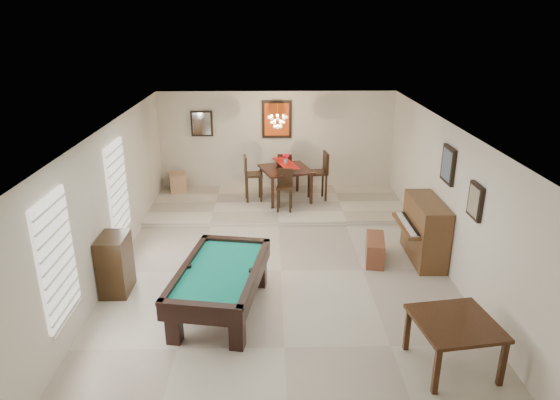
{
  "coord_description": "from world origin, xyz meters",
  "views": [
    {
      "loc": [
        -0.19,
        -8.08,
        4.37
      ],
      "look_at": [
        0.0,
        0.6,
        1.15
      ],
      "focal_mm": 32.0,
      "sensor_mm": 36.0,
      "label": 1
    }
  ],
  "objects_px": {
    "square_table": "(453,344)",
    "flower_vase": "(286,159)",
    "pool_table": "(221,290)",
    "dining_chair_south": "(285,190)",
    "piano_bench": "(375,249)",
    "dining_chair_west": "(253,178)",
    "dining_chair_east": "(317,176)",
    "dining_chair_north": "(285,171)",
    "corner_bench": "(178,182)",
    "apothecary_chest": "(115,264)",
    "chandelier": "(278,117)",
    "upright_piano": "(418,230)",
    "dining_table": "(286,182)"
  },
  "relations": [
    {
      "from": "square_table",
      "to": "flower_vase",
      "type": "bearing_deg",
      "value": 107.98
    },
    {
      "from": "pool_table",
      "to": "dining_chair_south",
      "type": "relative_size",
      "value": 2.28
    },
    {
      "from": "pool_table",
      "to": "piano_bench",
      "type": "bearing_deg",
      "value": 40.73
    },
    {
      "from": "piano_bench",
      "to": "dining_chair_west",
      "type": "relative_size",
      "value": 0.75
    },
    {
      "from": "dining_chair_south",
      "to": "dining_chair_east",
      "type": "xyz_separation_m",
      "value": [
        0.82,
        0.72,
        0.11
      ]
    },
    {
      "from": "dining_chair_north",
      "to": "corner_bench",
      "type": "distance_m",
      "value": 2.78
    },
    {
      "from": "apothecary_chest",
      "to": "flower_vase",
      "type": "height_order",
      "value": "flower_vase"
    },
    {
      "from": "dining_chair_south",
      "to": "corner_bench",
      "type": "height_order",
      "value": "dining_chair_south"
    },
    {
      "from": "chandelier",
      "to": "upright_piano",
      "type": "bearing_deg",
      "value": -46.95
    },
    {
      "from": "dining_chair_east",
      "to": "corner_bench",
      "type": "relative_size",
      "value": 2.31
    },
    {
      "from": "piano_bench",
      "to": "dining_chair_west",
      "type": "bearing_deg",
      "value": 127.77
    },
    {
      "from": "upright_piano",
      "to": "dining_chair_north",
      "type": "relative_size",
      "value": 1.42
    },
    {
      "from": "dining_table",
      "to": "dining_chair_south",
      "type": "xyz_separation_m",
      "value": [
        -0.05,
        -0.72,
        0.02
      ]
    },
    {
      "from": "pool_table",
      "to": "dining_chair_east",
      "type": "bearing_deg",
      "value": 77.44
    },
    {
      "from": "pool_table",
      "to": "apothecary_chest",
      "type": "bearing_deg",
      "value": 169.81
    },
    {
      "from": "apothecary_chest",
      "to": "dining_table",
      "type": "xyz_separation_m",
      "value": [
        2.95,
        4.09,
        0.08
      ]
    },
    {
      "from": "dining_chair_south",
      "to": "dining_chair_north",
      "type": "bearing_deg",
      "value": 94.0
    },
    {
      "from": "square_table",
      "to": "corner_bench",
      "type": "height_order",
      "value": "square_table"
    },
    {
      "from": "dining_chair_south",
      "to": "dining_chair_west",
      "type": "relative_size",
      "value": 0.86
    },
    {
      "from": "apothecary_chest",
      "to": "dining_chair_west",
      "type": "relative_size",
      "value": 0.9
    },
    {
      "from": "dining_chair_north",
      "to": "dining_chair_east",
      "type": "bearing_deg",
      "value": 143.34
    },
    {
      "from": "apothecary_chest",
      "to": "corner_bench",
      "type": "height_order",
      "value": "apothecary_chest"
    },
    {
      "from": "piano_bench",
      "to": "dining_chair_south",
      "type": "relative_size",
      "value": 0.87
    },
    {
      "from": "upright_piano",
      "to": "piano_bench",
      "type": "relative_size",
      "value": 1.68
    },
    {
      "from": "dining_chair_west",
      "to": "chandelier",
      "type": "xyz_separation_m",
      "value": [
        0.58,
        -0.21,
        1.52
      ]
    },
    {
      "from": "piano_bench",
      "to": "dining_table",
      "type": "bearing_deg",
      "value": 117.25
    },
    {
      "from": "dining_chair_west",
      "to": "apothecary_chest",
      "type": "bearing_deg",
      "value": 144.88
    },
    {
      "from": "dining_table",
      "to": "dining_chair_south",
      "type": "distance_m",
      "value": 0.72
    },
    {
      "from": "apothecary_chest",
      "to": "pool_table",
      "type": "bearing_deg",
      "value": -19.81
    },
    {
      "from": "upright_piano",
      "to": "dining_chair_west",
      "type": "height_order",
      "value": "dining_chair_west"
    },
    {
      "from": "square_table",
      "to": "dining_chair_south",
      "type": "bearing_deg",
      "value": 110.65
    },
    {
      "from": "dining_chair_south",
      "to": "corner_bench",
      "type": "bearing_deg",
      "value": 158.52
    },
    {
      "from": "dining_chair_north",
      "to": "flower_vase",
      "type": "bearing_deg",
      "value": 96.61
    },
    {
      "from": "dining_chair_south",
      "to": "dining_chair_north",
      "type": "distance_m",
      "value": 1.46
    },
    {
      "from": "chandelier",
      "to": "dining_chair_north",
      "type": "bearing_deg",
      "value": 77.66
    },
    {
      "from": "corner_bench",
      "to": "chandelier",
      "type": "xyz_separation_m",
      "value": [
        2.56,
        -0.95,
        1.85
      ]
    },
    {
      "from": "corner_bench",
      "to": "pool_table",
      "type": "bearing_deg",
      "value": -73.65
    },
    {
      "from": "pool_table",
      "to": "flower_vase",
      "type": "bearing_deg",
      "value": 85.89
    },
    {
      "from": "dining_chair_east",
      "to": "corner_bench",
      "type": "bearing_deg",
      "value": -108.97
    },
    {
      "from": "dining_chair_east",
      "to": "chandelier",
      "type": "relative_size",
      "value": 1.97
    },
    {
      "from": "chandelier",
      "to": "dining_chair_east",
      "type": "bearing_deg",
      "value": 13.4
    },
    {
      "from": "dining_chair_east",
      "to": "dining_table",
      "type": "bearing_deg",
      "value": -97.77
    },
    {
      "from": "piano_bench",
      "to": "dining_chair_north",
      "type": "relative_size",
      "value": 0.84
    },
    {
      "from": "piano_bench",
      "to": "dining_chair_south",
      "type": "bearing_deg",
      "value": 124.73
    },
    {
      "from": "piano_bench",
      "to": "upright_piano",
      "type": "bearing_deg",
      "value": 5.38
    },
    {
      "from": "piano_bench",
      "to": "dining_chair_north",
      "type": "xyz_separation_m",
      "value": [
        -1.57,
        3.82,
        0.38
      ]
    },
    {
      "from": "piano_bench",
      "to": "dining_chair_east",
      "type": "distance_m",
      "value": 3.22
    },
    {
      "from": "upright_piano",
      "to": "apothecary_chest",
      "type": "distance_m",
      "value": 5.45
    },
    {
      "from": "upright_piano",
      "to": "dining_chair_west",
      "type": "distance_m",
      "value": 4.35
    },
    {
      "from": "chandelier",
      "to": "dining_chair_south",
      "type": "bearing_deg",
      "value": -72.88
    }
  ]
}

